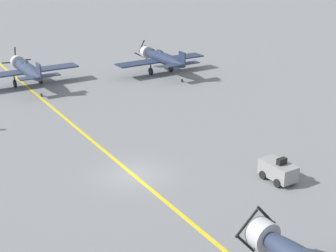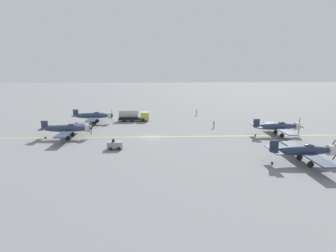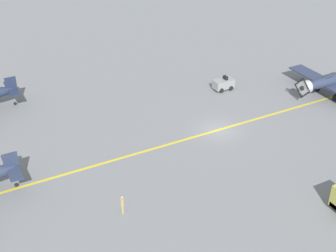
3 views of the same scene
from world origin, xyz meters
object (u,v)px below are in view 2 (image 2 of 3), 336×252
airplane_near_center (68,129)px  airplane_far_right (304,151)px  fuel_tanker (134,115)px  airplane_near_left (94,116)px  ground_crew_inspecting (214,124)px  airplane_far_center (278,127)px  ground_crew_walking (196,112)px  tow_tractor (115,145)px

airplane_near_center → airplane_far_right: size_ratio=1.00×
fuel_tanker → airplane_near_center: bearing=-34.3°
fuel_tanker → airplane_near_left: bearing=-73.8°
airplane_far_right → fuel_tanker: bearing=-130.9°
ground_crew_inspecting → fuel_tanker: bearing=-114.4°
airplane_far_center → ground_crew_walking: airplane_far_center is taller
fuel_tanker → tow_tractor: 24.64m
airplane_near_left → airplane_far_right: bearing=61.9°
airplane_near_left → ground_crew_walking: 29.42m
airplane_near_left → airplane_far_center: airplane_far_center is taller
fuel_tanker → ground_crew_inspecting: 21.50m
tow_tractor → ground_crew_inspecting: 25.96m
tow_tractor → airplane_near_center: bearing=-125.6°
tow_tractor → fuel_tanker: bearing=177.5°
airplane_near_center → tow_tractor: bearing=38.7°
fuel_tanker → ground_crew_walking: (-7.27, 17.77, -0.51)m
airplane_near_left → fuel_tanker: 10.25m
airplane_far_right → airplane_far_center: airplane_far_center is taller
airplane_far_center → fuel_tanker: airplane_far_center is taller
airplane_far_center → ground_crew_inspecting: 14.08m
airplane_far_center → ground_crew_inspecting: airplane_far_center is taller
ground_crew_inspecting → airplane_near_center: bearing=-75.3°
airplane_far_center → tow_tractor: size_ratio=4.62×
tow_tractor → airplane_near_left: bearing=-158.1°
fuel_tanker → ground_crew_inspecting: fuel_tanker is taller
airplane_near_center → airplane_far_center: size_ratio=1.00×
airplane_near_left → tow_tractor: 23.47m
tow_tractor → airplane_far_right: bearing=74.2°
airplane_far_right → airplane_far_center: bearing=176.8°
airplane_near_left → ground_crew_walking: airplane_near_left is taller
airplane_near_center → ground_crew_walking: airplane_near_center is taller
airplane_near_left → tow_tractor: bearing=32.2°
airplane_near_center → airplane_far_center: bearing=74.8°
airplane_near_center → airplane_far_center: 42.87m
airplane_near_center → ground_crew_inspecting: airplane_near_center is taller
airplane_near_left → tow_tractor: (21.75, 8.73, -1.22)m
fuel_tanker → airplane_far_center: bearing=61.8°
tow_tractor → ground_crew_inspecting: bearing=127.3°
airplane_far_center → airplane_near_left: bearing=-102.7°
fuel_tanker → ground_crew_walking: size_ratio=4.37×
airplane_near_left → ground_crew_inspecting: airplane_near_left is taller
airplane_near_center → fuel_tanker: size_ratio=1.50×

